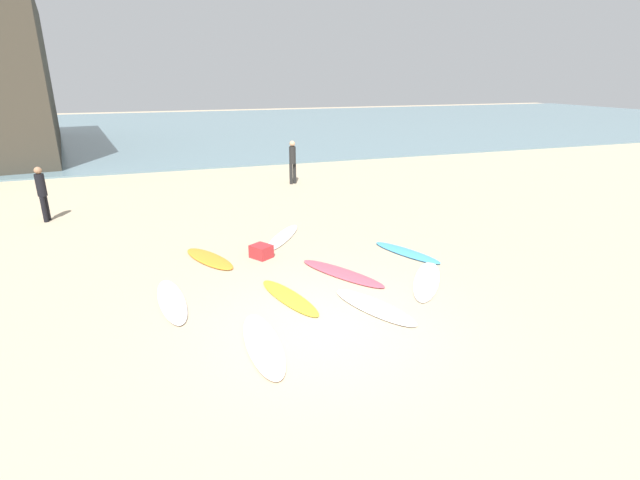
{
  "coord_description": "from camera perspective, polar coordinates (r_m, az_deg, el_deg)",
  "views": [
    {
      "loc": [
        -2.67,
        -7.26,
        4.44
      ],
      "look_at": [
        1.2,
        3.88,
        0.3
      ],
      "focal_mm": 26.4,
      "sensor_mm": 36.0,
      "label": 1
    }
  ],
  "objects": [
    {
      "name": "surfboard_7",
      "position": [
        11.12,
        2.66,
        -4.03
      ],
      "size": [
        1.64,
        2.39,
        0.06
      ],
      "primitive_type": "ellipsoid",
      "rotation": [
        0.0,
        0.0,
        0.5
      ],
      "color": "#DF4C5F",
      "rests_on": "ground_plane"
    },
    {
      "name": "ocean_water",
      "position": [
        44.19,
        -16.02,
        12.9
      ],
      "size": [
        120.0,
        40.0,
        0.08
      ],
      "primitive_type": "cube",
      "color": "slate",
      "rests_on": "ground_plane"
    },
    {
      "name": "surfboard_1",
      "position": [
        13.6,
        -4.55,
        0.37
      ],
      "size": [
        1.74,
        2.27,
        0.06
      ],
      "primitive_type": "ellipsoid",
      "rotation": [
        0.0,
        0.0,
        2.55
      ],
      "color": "silver",
      "rests_on": "ground_plane"
    },
    {
      "name": "surfboard_4",
      "position": [
        8.39,
        -6.89,
        -12.42
      ],
      "size": [
        0.65,
        2.24,
        0.08
      ],
      "primitive_type": "ellipsoid",
      "rotation": [
        0.0,
        0.0,
        -0.02
      ],
      "color": "#F5DDCA",
      "rests_on": "ground_plane"
    },
    {
      "name": "surfboard_3",
      "position": [
        12.57,
        10.46,
        -1.49
      ],
      "size": [
        1.24,
        2.14,
        0.08
      ],
      "primitive_type": "ellipsoid",
      "rotation": [
        0.0,
        0.0,
        3.52
      ],
      "color": "#4298DE",
      "rests_on": "ground_plane"
    },
    {
      "name": "ground_plane",
      "position": [
        8.92,
        0.91,
        -10.5
      ],
      "size": [
        120.0,
        120.0,
        0.0
      ],
      "primitive_type": "plane",
      "color": "tan"
    },
    {
      "name": "beach_cooler",
      "position": [
        12.17,
        -7.13,
        -1.38
      ],
      "size": [
        0.63,
        0.65,
        0.33
      ],
      "primitive_type": "cube",
      "rotation": [
        0.0,
        0.0,
        5.28
      ],
      "color": "#B2282D",
      "rests_on": "ground_plane"
    },
    {
      "name": "surfboard_8",
      "position": [
        11.01,
        12.81,
        -4.77
      ],
      "size": [
        1.83,
        2.23,
        0.06
      ],
      "primitive_type": "ellipsoid",
      "rotation": [
        0.0,
        0.0,
        2.51
      ],
      "color": "silver",
      "rests_on": "ground_plane"
    },
    {
      "name": "surfboard_6",
      "position": [
        12.29,
        -13.27,
        -2.21
      ],
      "size": [
        1.36,
        2.05,
        0.07
      ],
      "primitive_type": "ellipsoid",
      "rotation": [
        0.0,
        0.0,
        3.56
      ],
      "color": "orange",
      "rests_on": "ground_plane"
    },
    {
      "name": "surfboard_0",
      "position": [
        9.62,
        6.6,
        -8.04
      ],
      "size": [
        1.35,
        2.17,
        0.07
      ],
      "primitive_type": "ellipsoid",
      "rotation": [
        0.0,
        0.0,
        0.39
      ],
      "color": "white",
      "rests_on": "ground_plane"
    },
    {
      "name": "surfboard_2",
      "position": [
        10.26,
        -17.53,
        -7.02
      ],
      "size": [
        0.72,
        2.29,
        0.08
      ],
      "primitive_type": "ellipsoid",
      "rotation": [
        0.0,
        0.0,
        0.09
      ],
      "color": "white",
      "rests_on": "ground_plane"
    },
    {
      "name": "beachgoer_mid",
      "position": [
        17.3,
        -30.64,
        5.11
      ],
      "size": [
        0.33,
        0.34,
        1.76
      ],
      "rotation": [
        0.0,
        0.0,
        4.5
      ],
      "color": "black",
      "rests_on": "ground_plane"
    },
    {
      "name": "surfboard_5",
      "position": [
        9.97,
        -3.75,
        -6.94
      ],
      "size": [
        1.04,
        2.14,
        0.06
      ],
      "primitive_type": "ellipsoid",
      "rotation": [
        0.0,
        0.0,
        3.42
      ],
      "color": "yellow",
      "rests_on": "ground_plane"
    },
    {
      "name": "beachgoer_near",
      "position": [
        20.36,
        -3.35,
        9.68
      ],
      "size": [
        0.37,
        0.37,
        1.84
      ],
      "rotation": [
        0.0,
        0.0,
        0.41
      ],
      "color": "black",
      "rests_on": "ground_plane"
    }
  ]
}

